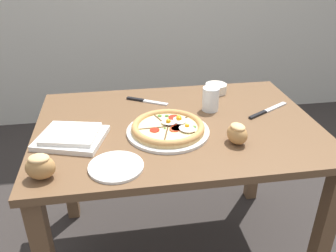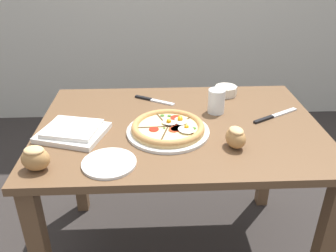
# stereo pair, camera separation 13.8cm
# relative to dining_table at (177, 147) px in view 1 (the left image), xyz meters

# --- Properties ---
(ground_plane) EXTENTS (12.00, 12.00, 0.00)m
(ground_plane) POSITION_rel_dining_table_xyz_m (0.00, 0.00, -0.61)
(ground_plane) COLOR #2D2826
(dining_table) EXTENTS (1.15, 0.80, 0.72)m
(dining_table) POSITION_rel_dining_table_xyz_m (0.00, 0.00, 0.00)
(dining_table) COLOR brown
(dining_table) RESTS_ON ground_plane
(pizza) EXTENTS (0.32, 0.32, 0.05)m
(pizza) POSITION_rel_dining_table_xyz_m (-0.05, -0.07, 0.13)
(pizza) COLOR white
(pizza) RESTS_ON dining_table
(ramekin_bowl) EXTENTS (0.11, 0.11, 0.04)m
(ramekin_bowl) POSITION_rel_dining_table_xyz_m (0.25, 0.29, 0.14)
(ramekin_bowl) COLOR silver
(ramekin_bowl) RESTS_ON dining_table
(napkin_folded) EXTENTS (0.29, 0.27, 0.04)m
(napkin_folded) POSITION_rel_dining_table_xyz_m (-0.42, -0.07, 0.13)
(napkin_folded) COLOR silver
(napkin_folded) RESTS_ON dining_table
(bread_piece_near) EXTENTS (0.10, 0.08, 0.08)m
(bread_piece_near) POSITION_rel_dining_table_xyz_m (-0.49, -0.30, 0.16)
(bread_piece_near) COLOR #B27F47
(bread_piece_near) RESTS_ON dining_table
(bread_piece_mid) EXTENTS (0.09, 0.11, 0.08)m
(bread_piece_mid) POSITION_rel_dining_table_xyz_m (0.19, -0.19, 0.15)
(bread_piece_mid) COLOR #B27F47
(bread_piece_mid) RESTS_ON dining_table
(knife_main) EXTENTS (0.19, 0.12, 0.01)m
(knife_main) POSITION_rel_dining_table_xyz_m (-0.10, 0.24, 0.12)
(knife_main) COLOR silver
(knife_main) RESTS_ON dining_table
(knife_spare) EXTENTS (0.22, 0.14, 0.01)m
(knife_spare) POSITION_rel_dining_table_xyz_m (0.41, 0.05, 0.12)
(knife_spare) COLOR silver
(knife_spare) RESTS_ON dining_table
(water_glass) EXTENTS (0.07, 0.07, 0.10)m
(water_glass) POSITION_rel_dining_table_xyz_m (0.17, 0.11, 0.16)
(water_glass) COLOR white
(water_glass) RESTS_ON dining_table
(side_saucer) EXTENTS (0.18, 0.18, 0.01)m
(side_saucer) POSITION_rel_dining_table_xyz_m (-0.26, -0.28, 0.12)
(side_saucer) COLOR white
(side_saucer) RESTS_ON dining_table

